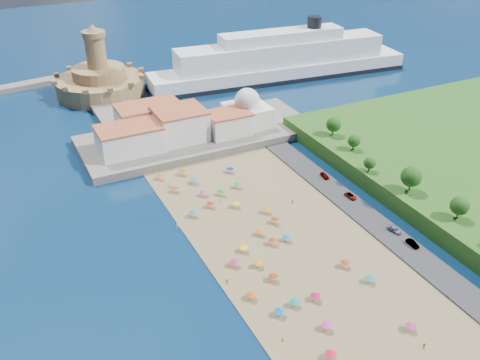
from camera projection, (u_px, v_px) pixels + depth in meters
ground at (267, 249)px, 146.85m from camera, size 700.00×700.00×0.00m
terrace at (199, 136)px, 206.57m from camera, size 90.00×36.00×3.00m
jetty at (119, 115)px, 225.37m from camera, size 18.00×70.00×2.40m
waterfront_buildings at (165, 126)px, 198.85m from camera, size 57.00×29.00×11.00m
domed_building at (247, 111)px, 209.01m from camera, size 16.00×16.00×15.00m
fortress at (100, 81)px, 245.89m from camera, size 40.00×40.00×32.40m
cruise_ship at (281, 62)px, 264.51m from camera, size 134.21×32.57×29.02m
beach_parasols at (272, 257)px, 140.38m from camera, size 32.81×115.63×2.20m
beachgoers at (263, 263)px, 140.03m from camera, size 37.94×100.70×1.79m
parked_cars at (380, 218)px, 157.51m from camera, size 2.51×75.10×1.44m
hillside_trees at (431, 192)px, 153.59m from camera, size 12.35×107.39×8.10m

